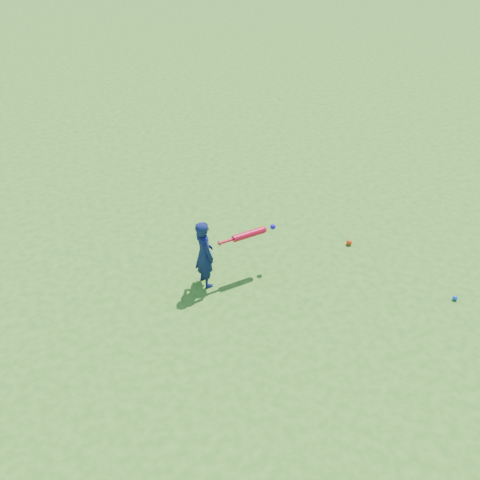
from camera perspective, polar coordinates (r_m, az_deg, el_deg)
The scene contains 5 objects.
ground at distance 7.12m, azimuth -4.66°, elevation -3.50°, with size 80.00×80.00×0.00m, color #33751B.
child at distance 6.66m, azimuth -3.83°, elevation -1.48°, with size 0.35×0.23×0.96m, color #0F1948.
ground_ball_red at distance 7.71m, azimuth 11.57°, elevation -0.25°, with size 0.08×0.08×0.08m, color red.
ground_ball_blue at distance 7.21m, azimuth 21.95°, elevation -5.76°, with size 0.06×0.06×0.06m, color blue.
bat_swing at distance 6.76m, azimuth 1.17°, elevation 0.69°, with size 0.80×0.19×0.09m.
Camera 1 is at (-1.14, -5.30, 4.63)m, focal length 40.00 mm.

